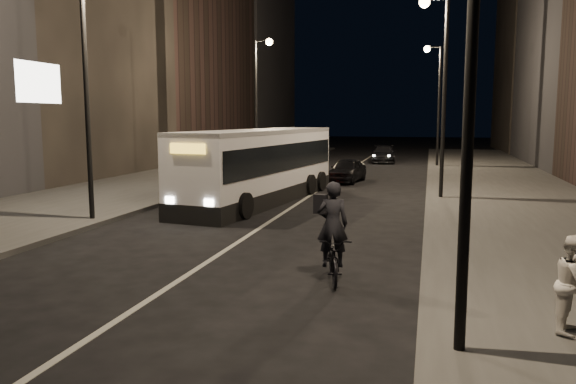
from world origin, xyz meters
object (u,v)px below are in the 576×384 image
Objects in this scene: streetlight_left_near at (92,56)px; pedestrian_woman at (575,284)px; streetlight_right_far at (435,89)px; car_near at (347,170)px; car_mid at (309,155)px; streetlight_left_far at (260,87)px; city_bus at (261,163)px; streetlight_right_mid at (438,70)px; cyclist_on_bicycle at (333,248)px; car_far at (384,154)px.

streetlight_left_near is 5.32× the size of pedestrian_woman.
streetlight_right_far is 12.06m from car_near.
pedestrian_woman reaches higher than car_mid.
streetlight_right_far is 5.32× the size of pedestrian_woman.
car_mid is at bearing 37.57° from pedestrian_woman.
streetlight_right_far is 12.24m from streetlight_left_far.
streetlight_left_near is at bearing -114.46° from city_bus.
car_mid is (1.73, 6.73, -4.71)m from streetlight_left_far.
streetlight_left_near is at bearing -113.96° from streetlight_right_far.
streetlight_left_near is 2.06× the size of car_mid.
city_bus is 8.39m from car_near.
streetlight_left_far reaches higher than car_near.
streetlight_right_mid reaches higher than car_mid.
streetlight_right_mid is at bearing 66.76° from cyclist_on_bicycle.
city_bus is 15.60m from pedestrian_woman.
streetlight_left_near is 10.74m from cyclist_on_bicycle.
car_far is at bearing 89.42° from city_bus.
streetlight_left_far reaches higher than city_bus.
streetlight_right_far reaches higher than city_bus.
car_near is (6.13, 13.88, -4.72)m from streetlight_left_near.
streetlight_right_mid reaches higher than car_near.
city_bus is 5.19× the size of cyclist_on_bicycle.
car_near is at bearing 35.94° from pedestrian_woman.
cyclist_on_bicycle is at bearing 79.40° from pedestrian_woman.
cyclist_on_bicycle is at bearing -57.55° from city_bus.
city_bus reaches higher than cyclist_on_bicycle.
pedestrian_woman is at bearing -86.33° from streetlight_right_far.
pedestrian_woman is (12.65, -6.89, -4.44)m from streetlight_left_near.
car_near is at bearing 116.76° from car_mid.
streetlight_left_far reaches higher than cyclist_on_bicycle.
streetlight_left_far is (0.00, 18.00, 0.00)m from streetlight_left_near.
streetlight_right_far is 1.84× the size of car_far.
cyclist_on_bicycle is at bearing -28.33° from streetlight_left_near.
streetlight_right_far is at bearing 73.10° from car_near.
streetlight_right_mid is at bearing -45.15° from car_near.
pedestrian_woman reaches higher than car_far.
cyclist_on_bicycle is at bearing -91.74° from car_far.
car_far is (5.25, 2.95, -0.01)m from car_mid.
car_far is (-1.55, 32.28, -0.08)m from cyclist_on_bicycle.
cyclist_on_bicycle is 0.49× the size of car_far.
streetlight_left_near is 15.89m from car_near.
pedestrian_woman is (12.65, -24.89, -4.44)m from streetlight_left_far.
cyclist_on_bicycle is at bearing -94.28° from streetlight_right_far.
streetlight_right_far is at bearing 29.36° from streetlight_left_far.
streetlight_right_far and streetlight_left_near have the same top height.
car_mid reaches higher than car_far.
streetlight_right_far is 1.00× the size of streetlight_left_near.
streetlight_left_near is 3.77× the size of cyclist_on_bicycle.
city_bus is 7.32× the size of pedestrian_woman.
streetlight_right_far is at bearing 76.94° from city_bus.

